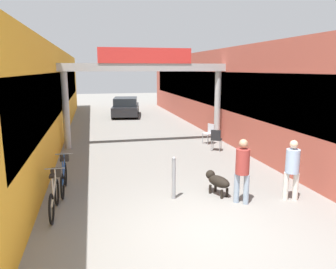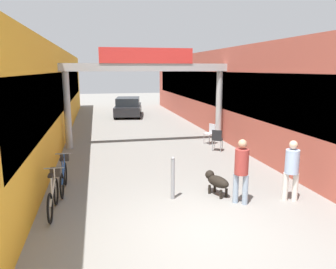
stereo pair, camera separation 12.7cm
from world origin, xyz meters
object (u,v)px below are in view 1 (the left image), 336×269
(bicycle_silver_nearest, at_px, (55,194))
(cafe_chair_black_nearer, at_px, (216,138))
(bicycle_blue_second, at_px, (64,175))
(parked_car_black, at_px, (126,107))
(pedestrian_with_dog, at_px, (242,167))
(pedestrian_companion, at_px, (292,167))
(cafe_chair_aluminium_farther, at_px, (209,132))
(dog_on_leash, at_px, (217,181))
(bollard_post_metal, at_px, (174,177))

(bicycle_silver_nearest, relative_size, cafe_chair_black_nearer, 1.90)
(bicycle_blue_second, height_order, parked_car_black, parked_car_black)
(pedestrian_with_dog, relative_size, bicycle_blue_second, 0.97)
(pedestrian_companion, height_order, cafe_chair_black_nearer, pedestrian_companion)
(pedestrian_with_dog, height_order, bicycle_blue_second, pedestrian_with_dog)
(cafe_chair_aluminium_farther, bearing_deg, parked_car_black, 106.00)
(pedestrian_with_dog, bearing_deg, cafe_chair_black_nearer, 75.57)
(pedestrian_with_dog, relative_size, parked_car_black, 0.39)
(pedestrian_companion, distance_m, cafe_chair_aluminium_farther, 6.62)
(dog_on_leash, bearing_deg, pedestrian_with_dog, -61.03)
(pedestrian_companion, bearing_deg, cafe_chair_aluminium_farther, 88.15)
(dog_on_leash, xyz_separation_m, bicycle_silver_nearest, (-4.10, -0.17, 0.05))
(bicycle_silver_nearest, height_order, parked_car_black, parked_car_black)
(bollard_post_metal, relative_size, parked_car_black, 0.27)
(cafe_chair_black_nearer, height_order, cafe_chair_aluminium_farther, same)
(cafe_chair_aluminium_farther, bearing_deg, cafe_chair_black_nearer, -98.52)
(pedestrian_companion, relative_size, parked_car_black, 0.37)
(pedestrian_companion, distance_m, bollard_post_metal, 3.01)
(bicycle_silver_nearest, bearing_deg, dog_on_leash, 2.33)
(pedestrian_with_dog, distance_m, bicycle_silver_nearest, 4.54)
(pedestrian_companion, bearing_deg, bicycle_blue_second, 160.63)
(pedestrian_with_dog, relative_size, cafe_chair_aluminium_farther, 1.84)
(pedestrian_with_dog, bearing_deg, bollard_post_metal, 157.29)
(dog_on_leash, height_order, cafe_chair_aluminium_farther, cafe_chair_aluminium_farther)
(pedestrian_with_dog, distance_m, dog_on_leash, 0.96)
(parked_car_black, bearing_deg, bollard_post_metal, -91.24)
(pedestrian_with_dog, height_order, bollard_post_metal, pedestrian_with_dog)
(bollard_post_metal, bearing_deg, cafe_chair_aluminium_farther, 62.04)
(pedestrian_companion, bearing_deg, dog_on_leash, 155.38)
(parked_car_black, bearing_deg, pedestrian_companion, -81.07)
(cafe_chair_aluminium_farther, xyz_separation_m, parked_car_black, (-2.77, 9.66, 0.10))
(pedestrian_companion, xyz_separation_m, cafe_chair_black_nearer, (0.01, 5.26, -0.35))
(bicycle_blue_second, bearing_deg, pedestrian_companion, -19.37)
(bicycle_silver_nearest, distance_m, cafe_chair_black_nearer, 7.44)
(pedestrian_companion, height_order, cafe_chair_aluminium_farther, pedestrian_companion)
(bollard_post_metal, height_order, cafe_chair_aluminium_farther, bollard_post_metal)
(bicycle_silver_nearest, bearing_deg, parked_car_black, 78.30)
(bicycle_blue_second, bearing_deg, dog_on_leash, -17.03)
(pedestrian_with_dog, relative_size, bicycle_silver_nearest, 0.97)
(bicycle_blue_second, distance_m, bollard_post_metal, 3.07)
(cafe_chair_black_nearer, bearing_deg, bicycle_blue_second, -150.26)
(cafe_chair_aluminium_farther, bearing_deg, bicycle_silver_nearest, -135.09)
(bicycle_blue_second, bearing_deg, cafe_chair_black_nearer, 29.74)
(pedestrian_companion, relative_size, cafe_chair_black_nearer, 1.76)
(bollard_post_metal, relative_size, cafe_chair_aluminium_farther, 1.27)
(pedestrian_with_dog, xyz_separation_m, cafe_chair_black_nearer, (1.33, 5.17, -0.39))
(bicycle_blue_second, xyz_separation_m, cafe_chair_aluminium_farther, (5.91, 4.60, 0.10))
(bicycle_silver_nearest, distance_m, bollard_post_metal, 2.91)
(bicycle_silver_nearest, relative_size, bollard_post_metal, 1.50)
(cafe_chair_black_nearer, bearing_deg, bicycle_silver_nearest, -141.33)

